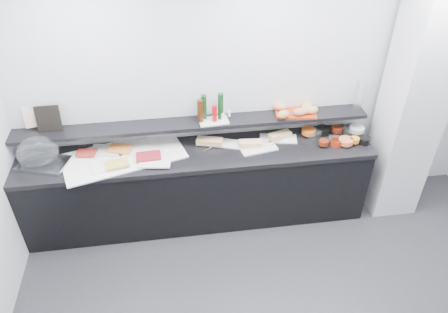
{
  "coord_description": "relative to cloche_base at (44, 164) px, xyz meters",
  "views": [
    {
      "loc": [
        -0.93,
        -1.88,
        3.5
      ],
      "look_at": [
        -0.45,
        1.45,
        1.0
      ],
      "focal_mm": 35.0,
      "sensor_mm": 36.0,
      "label": 1
    }
  ],
  "objects": [
    {
      "name": "bottle_hot",
      "position": [
        1.7,
        0.16,
        0.33
      ],
      "size": [
        0.06,
        0.06,
        0.18
      ],
      "primitive_type": "cylinder",
      "rotation": [
        0.0,
        0.0,
        -0.29
      ],
      "color": "red",
      "rests_on": "condiment_tray"
    },
    {
      "name": "fill_black_jam",
      "position": [
        3.02,
        0.15,
        0.03
      ],
      "size": [
        0.16,
        0.16,
        0.05
      ],
      "primitive_type": "cylinder",
      "rotation": [
        0.0,
        0.0,
        0.37
      ],
      "color": "#591B0C",
      "rests_on": "bowl_black_jam"
    },
    {
      "name": "cloche_base",
      "position": [
        0.0,
        0.0,
        0.0
      ],
      "size": [
        0.53,
        0.43,
        0.04
      ],
      "primitive_type": "cube",
      "rotation": [
        0.0,
        0.0,
        -0.31
      ],
      "color": "#AAABB0",
      "rests_on": "counter_top"
    },
    {
      "name": "sandwich_food_right",
      "position": [
        2.38,
        0.13,
        0.02
      ],
      "size": [
        0.26,
        0.16,
        0.06
      ],
      "primitive_type": "cube",
      "rotation": [
        0.0,
        0.0,
        0.31
      ],
      "color": "tan",
      "rests_on": "sandwich_plate_right"
    },
    {
      "name": "platter_meat_a",
      "position": [
        0.6,
        0.13,
        0.0
      ],
      "size": [
        0.35,
        0.25,
        0.01
      ],
      "primitive_type": "cube",
      "rotation": [
        0.0,
        0.0,
        -0.11
      ],
      "color": "silver",
      "rests_on": "linen_runner"
    },
    {
      "name": "shaker_salt",
      "position": [
        1.85,
        0.23,
        0.28
      ],
      "size": [
        0.04,
        0.04,
        0.07
      ],
      "primitive_type": "cylinder",
      "rotation": [
        0.0,
        0.0,
        0.24
      ],
      "color": "white",
      "rests_on": "condiment_tray"
    },
    {
      "name": "bottle_green_a",
      "position": [
        1.6,
        0.23,
        0.37
      ],
      "size": [
        0.07,
        0.07,
        0.26
      ],
      "primitive_type": "cylinder",
      "rotation": [
        0.0,
        0.0,
        0.33
      ],
      "color": "#103D16",
      "rests_on": "condiment_tray"
    },
    {
      "name": "bread_tray",
      "position": [
        2.55,
        0.23,
        0.24
      ],
      "size": [
        0.45,
        0.35,
        0.02
      ],
      "primitive_type": "cube",
      "rotation": [
        0.0,
        0.0,
        -0.15
      ],
      "color": "#B13113",
      "rests_on": "wall_shelf"
    },
    {
      "name": "fill_black_fruit",
      "position": [
        3.13,
        -0.07,
        0.03
      ],
      "size": [
        0.12,
        0.12,
        0.05
      ],
      "primitive_type": "cylinder",
      "rotation": [
        0.0,
        0.0,
        0.26
      ],
      "color": "orange",
      "rests_on": "bowl_black_fruit"
    },
    {
      "name": "food_meat_b",
      "position": [
        1.01,
        -0.05,
        0.02
      ],
      "size": [
        0.25,
        0.16,
        0.02
      ],
      "primitive_type": "cube",
      "rotation": [
        0.0,
        0.0,
        0.04
      ],
      "color": "maroon",
      "rests_on": "platter_meat_b"
    },
    {
      "name": "bowl_glass_salmon",
      "position": [
        2.92,
        -0.05,
        0.02
      ],
      "size": [
        0.18,
        0.18,
        0.07
      ],
      "primitive_type": "cylinder",
      "rotation": [
        0.0,
        0.0,
        -0.37
      ],
      "color": "silver",
      "rests_on": "counter_top"
    },
    {
      "name": "platter_salmon",
      "position": [
        0.86,
        0.13,
        0.0
      ],
      "size": [
        0.4,
        0.33,
        0.01
      ],
      "primitive_type": "cube",
      "rotation": [
        0.0,
        0.0,
        0.36
      ],
      "color": "white",
      "rests_on": "linen_runner"
    },
    {
      "name": "sandwich_plate_right",
      "position": [
        2.36,
        0.12,
        -0.01
      ],
      "size": [
        0.41,
        0.23,
        0.01
      ],
      "primitive_type": "cube",
      "rotation": [
        0.0,
        0.0,
        -0.18
      ],
      "color": "white",
      "rests_on": "counter_top"
    },
    {
      "name": "bread_roll_s",
      "position": [
        2.57,
        0.13,
        0.29
      ],
      "size": [
        0.15,
        0.1,
        0.08
      ],
      "primitive_type": "ellipsoid",
      "rotation": [
        0.0,
        0.0,
        0.07
      ],
      "color": "#B37144",
      "rests_on": "bread_tray"
    },
    {
      "name": "bowl_black_jam",
      "position": [
        2.87,
        0.17,
        0.02
      ],
      "size": [
        0.18,
        0.18,
        0.07
      ],
      "primitive_type": "cylinder",
      "rotation": [
        0.0,
        0.0,
        0.32
      ],
      "color": "black",
      "rests_on": "counter_top"
    },
    {
      "name": "condiment_tray",
      "position": [
        1.69,
        0.17,
        0.24
      ],
      "size": [
        0.31,
        0.2,
        0.01
      ],
      "primitive_type": "cube",
      "rotation": [
        0.0,
        0.0,
        0.07
      ],
      "color": "white",
      "rests_on": "wall_shelf"
    },
    {
      "name": "bowl_glass_cream",
      "position": [
        3.16,
        0.13,
        0.02
      ],
      "size": [
        0.2,
        0.2,
        0.07
      ],
      "primitive_type": "cylinder",
      "rotation": [
        0.0,
        0.0,
        -0.19
      ],
      "color": "white",
      "rests_on": "counter_top"
    },
    {
      "name": "bowl_black_fruit",
      "position": [
        3.23,
        -0.07,
        0.02
      ],
      "size": [
        0.14,
        0.14,
        0.07
      ],
      "primitive_type": "cylinder",
      "rotation": [
        0.0,
        0.0,
        0.16
      ],
      "color": "black",
      "rests_on": "counter_top"
    },
    {
      "name": "fill_glass_cream",
      "position": [
        3.23,
        0.12,
        0.03
      ],
      "size": [
        0.17,
        0.17,
        0.05
      ],
      "primitive_type": "cylinder",
      "rotation": [
        0.0,
        0.0,
        0.09
      ],
      "color": "silver",
      "rests_on": "bowl_glass_cream"
    },
    {
      "name": "bread_roll_n",
      "position": [
        2.69,
        0.25,
        0.29
      ],
      "size": [
        0.17,
        0.14,
        0.08
      ],
      "primitive_type": "ellipsoid",
      "rotation": [
        0.0,
        0.0,
        0.41
      ],
      "color": "tan",
      "rests_on": "bread_tray"
    },
    {
      "name": "framed_print",
      "position": [
        0.08,
        0.24,
        0.36
      ],
      "size": [
        0.23,
        0.07,
        0.26
      ],
      "primitive_type": "cube",
      "rotation": [
        -0.21,
        0.0,
        0.0
      ],
      "color": "black",
      "rests_on": "wall_shelf"
    },
    {
      "name": "bottle_green_b",
      "position": [
        1.76,
        0.2,
        0.38
      ],
      "size": [
        0.07,
        0.07,
        0.28
      ],
      "primitive_type": "cylinder",
      "rotation": [
        0.0,
        0.0,
        0.38
      ],
      "color": "#103C18",
      "rests_on": "condiment_tray"
    },
    {
      "name": "food_cheese",
      "position": [
        0.71,
        -0.13,
        0.02
      ],
      "size": [
        0.24,
        0.18,
        0.02
      ],
      "primitive_type": "cube",
      "rotation": [
        0.0,
        0.0,
        0.23
      ],
      "color": "gold",
      "rests_on": "platter_cheese"
    },
    {
      "name": "cloche_dome",
      "position": [
        -0.04,
        0.05,
        0.11
      ],
      "size": [
        0.45,
        0.36,
        0.34
      ],
      "primitive_type": "ellipsoid",
      "rotation": [
        0.0,
        0.0,
        0.29
      ],
      "color": "silver",
      "rests_on": "cloche_base"
    },
    {
      "name": "bottle_brown",
      "position": [
        1.55,
        0.17,
        0.36
      ],
      "size": [
        0.08,
        0.08,
        0.24
      ],
      "primitive_type": "cylinder",
      "rotation": [
        0.0,
        0.0,
        -0.43
      ],
      "color": "#3E1D0B",
      "rests_on": "condiment_tray"
    },
    {
      "name": "back_wall",
      "position": [
        2.18,
        0.31,
        0.43
      ],
      "size": [
        5.0,
        0.02,
        2.7
      ],
      "primitive_type": "cube",
      "color": "silver",
      "rests_on": "ground"
    },
    {
      "name": "bread_roll_mide",
      "position": [
        2.65,
        0.16,
        0.29
      ],
      "size": [
        0.17,
        0.14,
        0.08
      ],
      "primitive_type": "ellipsoid",
      "rotation": [
        0.0,
        0.0,
        0.42
      ],
      "color": "#AD8742",
      "rests_on": "bread_tray"
    },
    {
      "name": "buffet_cabinet",
      "position": [
        1.48,
        0.01,
        -0.5
      ],
      "size": [
        3.6,
        0.6,
        0.85
      ],
      "primitive_type": "cube",
      "color": "black",
      "rests_on": "ground"
    },
    {
      "name": "fill_glass_fruit",
      "position": [
        2.7,
        0.15,
        0.03
      ],
      "size": [
        0.2,
        0.2,
        0.05
      ],
      "primitive_type": "cylinder",
      "rotation": [
        0.0,
        0.0,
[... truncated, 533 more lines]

